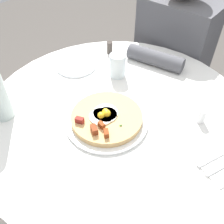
{
  "coord_description": "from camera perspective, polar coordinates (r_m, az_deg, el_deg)",
  "views": [
    {
      "loc": [
        -0.41,
        0.53,
        1.4
      ],
      "look_at": [
        -0.0,
        0.03,
        0.75
      ],
      "focal_mm": 40.24,
      "sensor_mm": 36.0,
      "label": 1
    }
  ],
  "objects": [
    {
      "name": "ground_plane",
      "position": [
        1.55,
        0.74,
        -19.12
      ],
      "size": [
        6.0,
        6.0,
        0.0
      ],
      "primitive_type": "plane",
      "color": "#4C4742"
    },
    {
      "name": "salt_shaker",
      "position": [
        0.94,
        19.76,
        -0.89
      ],
      "size": [
        0.03,
        0.03,
        0.06
      ],
      "primitive_type": "cylinder",
      "color": "white",
      "rests_on": "dining_table"
    },
    {
      "name": "pepper_shaker",
      "position": [
        1.24,
        -0.52,
        14.42
      ],
      "size": [
        0.03,
        0.03,
        0.06
      ],
      "primitive_type": "cylinder",
      "color": "#3F3833",
      "rests_on": "dining_table"
    },
    {
      "name": "bread_plate",
      "position": [
        1.17,
        -8.17,
        10.38
      ],
      "size": [
        0.18,
        0.18,
        0.01
      ],
      "primitive_type": "cylinder",
      "color": "white",
      "rests_on": "dining_table"
    },
    {
      "name": "fork",
      "position": [
        0.88,
        23.28,
        -8.86
      ],
      "size": [
        0.08,
        0.17,
        0.0
      ],
      "primitive_type": "cube",
      "rotation": [
        0.0,
        0.0,
        1.18
      ],
      "color": "silver",
      "rests_on": "napkin"
    },
    {
      "name": "breakfast_pizza",
      "position": [
        0.89,
        -1.34,
        -1.18
      ],
      "size": [
        0.25,
        0.25,
        0.05
      ],
      "color": "tan",
      "rests_on": "pizza_plate"
    },
    {
      "name": "pizza_plate",
      "position": [
        0.9,
        -1.21,
        -1.94
      ],
      "size": [
        0.3,
        0.3,
        0.01
      ],
      "primitive_type": "cylinder",
      "color": "white",
      "rests_on": "dining_table"
    },
    {
      "name": "water_glass",
      "position": [
        1.08,
        1.27,
        10.51
      ],
      "size": [
        0.07,
        0.07,
        0.1
      ],
      "primitive_type": "cylinder",
      "color": "silver",
      "rests_on": "dining_table"
    },
    {
      "name": "person_seated",
      "position": [
        1.54,
        12.7,
        8.72
      ],
      "size": [
        0.38,
        0.47,
        1.14
      ],
      "color": "#2D2D33",
      "rests_on": "ground_plane"
    },
    {
      "name": "napkin",
      "position": [
        0.88,
        24.0,
        -9.83
      ],
      "size": [
        0.19,
        0.21,
        0.0
      ],
      "primitive_type": "cube",
      "rotation": [
        0.0,
        0.0,
        1.18
      ],
      "color": "white",
      "rests_on": "dining_table"
    },
    {
      "name": "dining_table",
      "position": [
        1.08,
        1.02,
        -6.16
      ],
      "size": [
        1.02,
        1.02,
        0.73
      ],
      "color": "silver",
      "rests_on": "ground_plane"
    }
  ]
}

